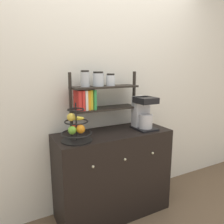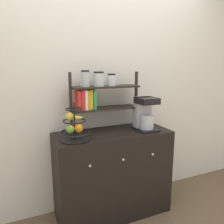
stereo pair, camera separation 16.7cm
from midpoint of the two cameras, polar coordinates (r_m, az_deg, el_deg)
wall_back at (r=2.33m, az=-0.45°, el=6.30°), size 7.00×0.05×2.60m
sideboard at (r=2.33m, az=2.34°, el=-15.78°), size 1.15×0.48×0.89m
coffee_maker at (r=2.27m, az=10.59°, el=-0.37°), size 0.20×0.25×0.33m
fruit_stand at (r=1.93m, az=-7.39°, el=-4.03°), size 0.27×0.27×0.34m
shelf_hutch at (r=2.15m, az=-1.73°, el=4.83°), size 0.73×0.20×0.60m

